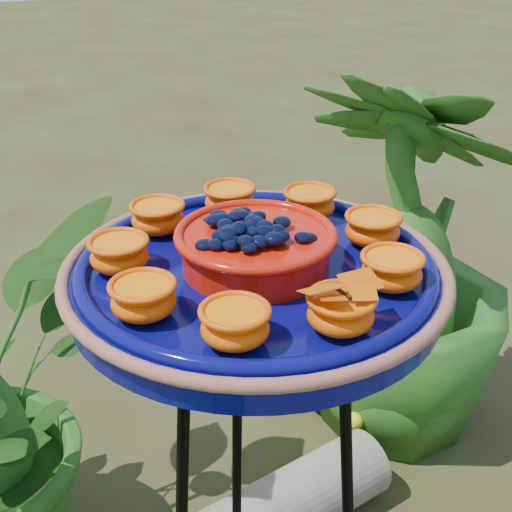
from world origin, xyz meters
name	(u,v)px	position (x,y,z in m)	size (l,w,h in m)	color
tripod_stand	(256,503)	(-0.14, -0.07, 0.57)	(0.38, 0.39, 0.95)	black
feeder_dish	(256,268)	(-0.14, -0.07, 0.99)	(0.53, 0.53, 0.11)	#070853
driftwood_log	(291,504)	(0.09, 0.33, 0.09)	(0.17, 0.17, 0.52)	gray
shrub_back_right	(408,261)	(0.55, 0.63, 0.53)	(0.59, 0.59, 1.06)	#235115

